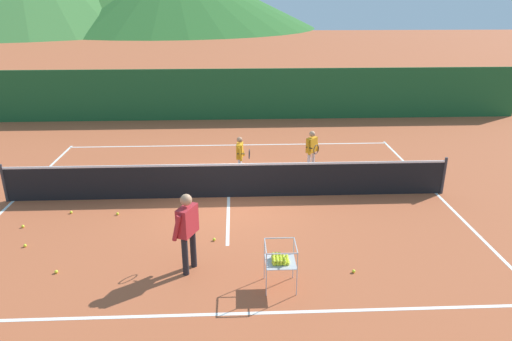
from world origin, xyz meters
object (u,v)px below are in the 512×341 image
(tennis_ball_1, at_px, (118,214))
(tennis_net, at_px, (228,180))
(instructor, at_px, (187,226))
(tennis_ball_5, at_px, (23,226))
(ball_cart, at_px, (280,260))
(tennis_ball_2, at_px, (71,212))
(tennis_ball_0, at_px, (56,272))
(tennis_ball_3, at_px, (25,246))
(tennis_ball_4, at_px, (214,239))
(student_1, at_px, (312,148))
(tennis_ball_6, at_px, (354,271))
(student_0, at_px, (240,153))

(tennis_ball_1, bearing_deg, tennis_net, 19.17)
(instructor, height_order, tennis_ball_5, instructor)
(ball_cart, xyz_separation_m, tennis_ball_2, (-4.98, 3.35, -0.56))
(tennis_ball_0, distance_m, tennis_ball_3, 1.50)
(tennis_ball_0, xyz_separation_m, tennis_ball_1, (0.61, 2.56, 0.00))
(tennis_ball_2, bearing_deg, tennis_ball_3, -106.11)
(tennis_ball_1, xyz_separation_m, tennis_ball_4, (2.48, -1.41, 0.00))
(tennis_ball_3, bearing_deg, tennis_ball_0, -45.46)
(tennis_ball_0, height_order, tennis_ball_4, same)
(student_1, xyz_separation_m, tennis_ball_4, (-2.85, -4.19, -0.76))
(instructor, xyz_separation_m, tennis_ball_3, (-3.70, 1.06, -0.97))
(instructor, height_order, student_1, instructor)
(student_1, relative_size, tennis_ball_1, 19.31)
(tennis_ball_1, xyz_separation_m, tennis_ball_3, (-1.66, -1.49, 0.00))
(instructor, height_order, tennis_ball_0, instructor)
(tennis_ball_1, bearing_deg, instructor, -51.40)
(instructor, height_order, tennis_ball_1, instructor)
(tennis_net, relative_size, tennis_ball_4, 175.56)
(tennis_ball_3, relative_size, tennis_ball_4, 1.00)
(tennis_ball_0, relative_size, tennis_ball_3, 1.00)
(student_1, xyz_separation_m, ball_cart, (-1.54, -5.99, -0.19))
(tennis_ball_3, bearing_deg, tennis_ball_6, -10.68)
(student_1, distance_m, tennis_ball_4, 5.12)
(tennis_ball_0, bearing_deg, tennis_net, 46.09)
(ball_cart, bearing_deg, instructor, 159.43)
(tennis_ball_5, xyz_separation_m, tennis_ball_6, (7.41, -2.23, 0.00))
(instructor, height_order, tennis_ball_2, instructor)
(tennis_ball_2, distance_m, tennis_ball_3, 1.70)
(tennis_ball_1, relative_size, tennis_ball_2, 1.00)
(student_1, relative_size, ball_cart, 1.46)
(student_1, bearing_deg, tennis_ball_2, -157.96)
(tennis_ball_1, distance_m, tennis_ball_3, 2.24)
(tennis_ball_0, bearing_deg, tennis_ball_3, 134.54)
(tennis_net, bearing_deg, tennis_ball_4, -97.22)
(ball_cart, bearing_deg, tennis_ball_4, 125.88)
(tennis_ball_2, bearing_deg, tennis_ball_0, -77.85)
(tennis_ball_0, bearing_deg, tennis_ball_1, 76.53)
(tennis_ball_3, bearing_deg, tennis_net, 28.95)
(tennis_ball_6, bearing_deg, tennis_ball_3, 169.32)
(student_0, xyz_separation_m, ball_cart, (0.66, -5.60, -0.17))
(student_0, height_order, tennis_ball_3, student_0)
(ball_cart, bearing_deg, tennis_net, 103.51)
(student_0, bearing_deg, tennis_ball_5, -150.39)
(instructor, relative_size, ball_cart, 1.86)
(tennis_ball_0, height_order, tennis_ball_2, same)
(instructor, xyz_separation_m, tennis_ball_0, (-2.65, -0.01, -0.97))
(tennis_ball_3, distance_m, tennis_ball_6, 7.10)
(ball_cart, distance_m, tennis_ball_6, 1.68)
(ball_cart, distance_m, tennis_ball_2, 6.03)
(student_0, bearing_deg, ball_cart, -83.29)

